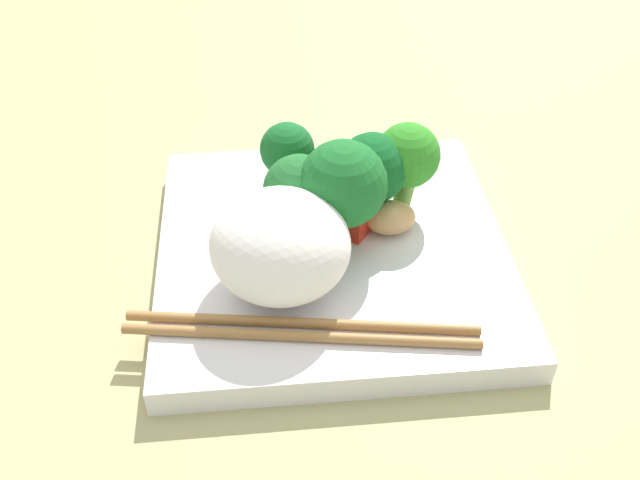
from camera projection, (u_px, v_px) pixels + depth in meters
ground_plane at (332, 274)px, 50.90cm from camera, size 110.00×110.00×2.00cm
square_plate at (332, 253)px, 49.61cm from camera, size 23.77×23.77×1.93cm
rice_mound at (280, 246)px, 43.82cm from camera, size 10.57×10.42×6.50cm
broccoli_floret_0 at (343, 190)px, 45.65cm from camera, size 5.69×5.69×7.81cm
broccoli_floret_1 at (287, 152)px, 51.39cm from camera, size 3.89×3.89×5.55cm
broccoli_floret_2 at (372, 170)px, 48.79cm from camera, size 4.82×4.82×6.55cm
broccoli_floret_3 at (407, 157)px, 49.30cm from camera, size 4.48×4.48×6.64cm
broccoli_floret_4 at (299, 192)px, 47.20cm from camera, size 4.77×4.77×6.31cm
carrot_slice_0 at (350, 193)px, 52.74cm from camera, size 2.30×2.30×0.47cm
carrot_slice_1 at (324, 210)px, 51.20cm from camera, size 3.87×3.87×0.48cm
carrot_slice_2 at (291, 200)px, 51.95cm from camera, size 3.39×3.39×0.64cm
carrot_slice_3 at (327, 178)px, 54.14cm from camera, size 3.07×3.07×0.49cm
pepper_chunk_0 at (355, 216)px, 49.23cm from camera, size 3.17×3.32×2.39cm
pepper_chunk_1 at (359, 162)px, 54.49cm from camera, size 3.59×3.54×1.92cm
chicken_piece_0 at (317, 183)px, 52.12cm from camera, size 2.97×3.87×2.30cm
chicken_piece_1 at (384, 174)px, 53.62cm from camera, size 3.40×3.19×1.49cm
chicken_piece_3 at (390, 217)px, 49.18cm from camera, size 3.52×2.60×2.29cm
chopstick_pair at (302, 329)px, 42.64cm from camera, size 21.06×4.35×0.62cm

